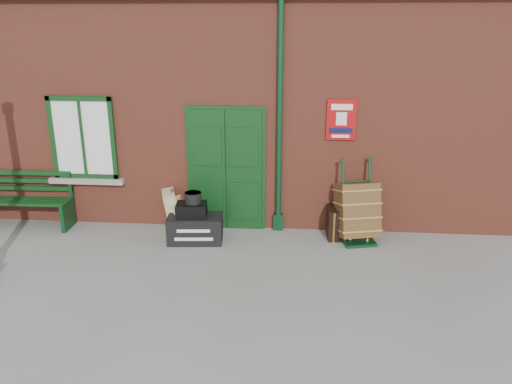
# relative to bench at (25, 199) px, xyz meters

# --- Properties ---
(ground) EXTENTS (80.00, 80.00, 0.00)m
(ground) POSITION_rel_bench_xyz_m (4.05, -1.23, -0.53)
(ground) COLOR gray
(ground) RESTS_ON ground
(station_building) EXTENTS (10.30, 4.30, 4.36)m
(station_building) POSITION_rel_bench_xyz_m (4.04, 2.26, 1.63)
(station_building) COLOR brown
(station_building) RESTS_ON ground
(bench) EXTENTS (1.73, 0.57, 1.06)m
(bench) POSITION_rel_bench_xyz_m (0.00, 0.00, 0.00)
(bench) COLOR #0F3715
(bench) RESTS_ON ground
(houdini_trunk) EXTENTS (0.98, 0.60, 0.47)m
(houdini_trunk) POSITION_rel_bench_xyz_m (3.28, -0.44, -0.30)
(houdini_trunk) COLOR black
(houdini_trunk) RESTS_ON ground
(strongbox) EXTENTS (0.54, 0.42, 0.23)m
(strongbox) POSITION_rel_bench_xyz_m (3.23, -0.44, 0.05)
(strongbox) COLOR black
(strongbox) RESTS_ON houdini_trunk
(hatbox) EXTENTS (0.30, 0.30, 0.19)m
(hatbox) POSITION_rel_bench_xyz_m (3.26, -0.41, 0.26)
(hatbox) COLOR black
(hatbox) RESTS_ON strongbox
(suitcase_back) EXTENTS (0.47, 0.61, 0.78)m
(suitcase_back) POSITION_rel_bench_xyz_m (2.79, -0.05, -0.15)
(suitcase_back) COLOR tan
(suitcase_back) RESTS_ON ground
(suitcase_front) EXTENTS (0.45, 0.56, 0.67)m
(suitcase_front) POSITION_rel_bench_xyz_m (2.97, -0.15, -0.20)
(suitcase_front) COLOR tan
(suitcase_front) RESTS_ON ground
(porter_trolley) EXTENTS (0.82, 0.86, 1.39)m
(porter_trolley) POSITION_rel_bench_xyz_m (6.07, -0.13, 0.00)
(porter_trolley) COLOR #0D371C
(porter_trolley) RESTS_ON ground
(dark_trunk) EXTENTS (0.78, 0.54, 0.55)m
(dark_trunk) POSITION_rel_bench_xyz_m (5.96, -0.04, -0.26)
(dark_trunk) COLOR black
(dark_trunk) RESTS_ON ground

